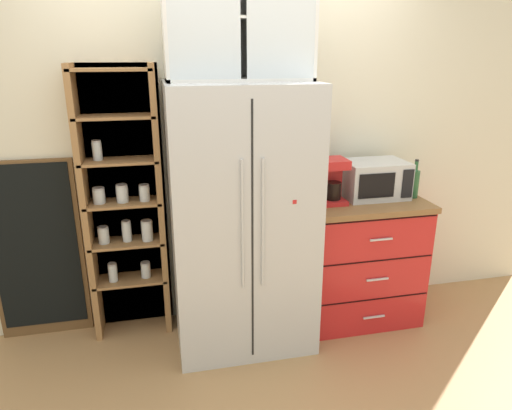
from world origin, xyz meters
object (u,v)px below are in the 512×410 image
at_px(coffee_maker, 331,180).
at_px(bottle_green, 415,181).
at_px(mug_charcoal, 362,191).
at_px(chalkboard_menu, 37,251).
at_px(microwave, 374,179).
at_px(refrigerator, 241,219).

xyz_separation_m(coffee_maker, bottle_green, (0.61, -0.04, -0.03)).
relative_size(mug_charcoal, chalkboard_menu, 0.10).
relative_size(microwave, bottle_green, 1.59).
bearing_deg(chalkboard_menu, mug_charcoal, -5.26).
bearing_deg(refrigerator, mug_charcoal, 7.29).
distance_m(bottle_green, chalkboard_menu, 2.66).
xyz_separation_m(bottle_green, chalkboard_menu, (-2.61, 0.29, -0.41)).
xyz_separation_m(refrigerator, coffee_maker, (0.65, 0.07, 0.20)).
bearing_deg(mug_charcoal, bottle_green, -12.58).
bearing_deg(bottle_green, coffee_maker, 176.53).
distance_m(microwave, coffee_maker, 0.34).
bearing_deg(bottle_green, microwave, 163.88).
height_order(coffee_maker, bottle_green, coffee_maker).
xyz_separation_m(coffee_maker, chalkboard_menu, (-2.00, 0.25, -0.44)).
distance_m(coffee_maker, bottle_green, 0.62).
bearing_deg(refrigerator, microwave, 6.58).
xyz_separation_m(mug_charcoal, bottle_green, (0.36, -0.08, 0.08)).
bearing_deg(mug_charcoal, chalkboard_menu, 174.74).
height_order(mug_charcoal, chalkboard_menu, chalkboard_menu).
height_order(coffee_maker, mug_charcoal, coffee_maker).
relative_size(microwave, coffee_maker, 1.42).
xyz_separation_m(microwave, mug_charcoal, (-0.09, 0.00, -0.09)).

